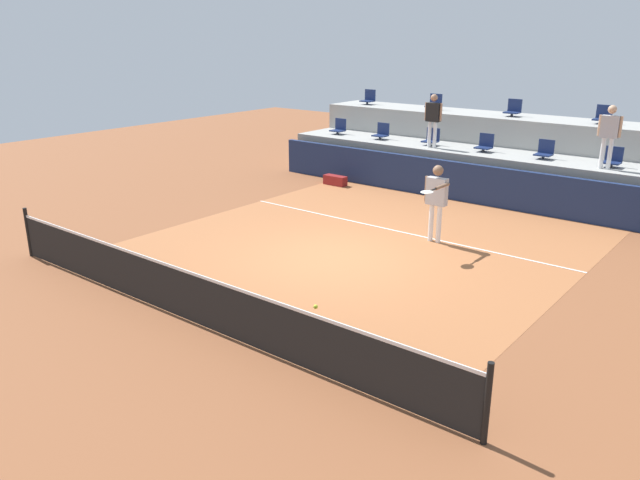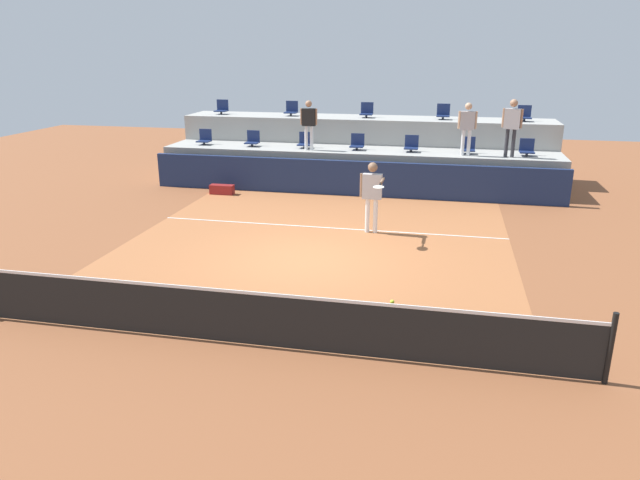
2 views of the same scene
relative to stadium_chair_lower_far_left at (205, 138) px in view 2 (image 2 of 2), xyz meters
name	(u,v)px [view 2 (image 2 of 2)]	position (x,y,z in m)	size (l,w,h in m)	color
ground_plane	(307,259)	(5.34, -7.23, -1.46)	(40.00, 40.00, 0.00)	brown
court_inner_paint	(317,245)	(5.34, -6.23, -1.46)	(9.00, 10.00, 0.01)	#A36038
court_service_line	(328,228)	(5.34, -4.83, -1.46)	(9.00, 0.06, 0.00)	silver
tennis_net	(247,316)	(5.34, -11.23, -0.97)	(10.48, 0.08, 1.07)	black
sponsor_backboard	(351,178)	(5.34, -1.23, -0.91)	(13.00, 0.16, 1.10)	navy
seating_tier_lower	(357,168)	(5.34, 0.07, -0.84)	(13.00, 1.80, 1.25)	#9E9E99
seating_tier_upper	(365,147)	(5.34, 1.87, -0.41)	(13.00, 1.80, 2.10)	#9E9E99
stadium_chair_lower_far_left	(205,138)	(0.00, 0.00, 0.00)	(0.44, 0.40, 0.52)	#2D2D33
stadium_chair_lower_left	(253,140)	(1.74, 0.00, 0.00)	(0.44, 0.40, 0.52)	#2D2D33
stadium_chair_lower_mid_left	(305,141)	(3.58, 0.00, 0.00)	(0.44, 0.40, 0.52)	#2D2D33
stadium_chair_lower_center	(357,143)	(5.34, 0.00, 0.00)	(0.44, 0.40, 0.52)	#2D2D33
stadium_chair_lower_mid_right	(411,145)	(7.10, 0.00, 0.00)	(0.44, 0.40, 0.52)	#2D2D33
stadium_chair_lower_right	(468,147)	(8.88, 0.00, 0.00)	(0.44, 0.40, 0.52)	#2D2D33
stadium_chair_lower_far_right	(527,149)	(10.65, 0.00, 0.00)	(0.44, 0.40, 0.52)	#2D2D33
stadium_chair_upper_far_left	(222,108)	(-0.02, 1.80, 0.85)	(0.44, 0.40, 0.52)	#2D2D33
stadium_chair_upper_left	(291,110)	(2.65, 1.80, 0.85)	(0.44, 0.40, 0.52)	#2D2D33
stadium_chair_upper_center	(367,111)	(5.39, 1.80, 0.85)	(0.44, 0.40, 0.52)	#2D2D33
stadium_chair_upper_right	(443,113)	(8.03, 1.80, 0.85)	(0.44, 0.40, 0.52)	#2D2D33
stadium_chair_upper_far_right	(524,115)	(10.69, 1.80, 0.85)	(0.44, 0.40, 0.52)	#2D2D33
tennis_player	(372,190)	(6.48, -5.01, -0.36)	(0.70, 1.22, 1.79)	white
spectator_in_white	(309,121)	(3.80, -0.38, 0.73)	(0.56, 0.22, 1.59)	white
spectator_in_grey	(467,124)	(8.79, -0.38, 0.75)	(0.57, 0.22, 1.61)	white
spectator_leaning_on_rail	(512,122)	(10.09, -0.38, 0.84)	(0.60, 0.28, 1.74)	#2D2D33
tennis_ball	(392,302)	(7.51, -10.61, -0.79)	(0.07, 0.07, 0.07)	#CCE033
equipment_bag	(222,190)	(1.31, -1.93, -1.31)	(0.76, 0.28, 0.30)	maroon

